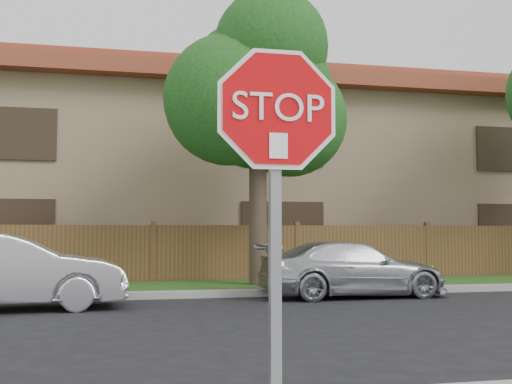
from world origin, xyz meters
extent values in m
cube|color=gray|center=(0.00, 8.15, 0.07)|extent=(70.00, 0.30, 0.15)
cube|color=#1E4714|center=(0.00, 9.80, 0.06)|extent=(70.00, 3.00, 0.12)
cube|color=brown|center=(0.00, 11.40, 0.80)|extent=(70.00, 0.12, 1.60)
cube|color=#92795A|center=(0.00, 17.00, 3.00)|extent=(34.00, 8.00, 6.00)
cube|color=brown|center=(0.00, 17.00, 6.25)|extent=(35.20, 9.20, 0.50)
cube|color=brown|center=(0.00, 17.00, 6.85)|extent=(33.00, 5.50, 0.70)
cylinder|color=#382B21|center=(2.50, 9.70, 1.96)|extent=(0.44, 0.44, 3.92)
sphere|color=#174916|center=(2.50, 9.70, 4.90)|extent=(3.80, 3.80, 3.80)
sphere|color=#174916|center=(3.40, 10.00, 4.34)|extent=(3.00, 3.00, 3.00)
sphere|color=#174916|center=(1.70, 9.30, 4.62)|extent=(3.20, 3.20, 3.20)
sphere|color=#174916|center=(2.70, 9.10, 5.95)|extent=(2.80, 2.80, 2.80)
cube|color=gray|center=(0.18, -1.44, 1.25)|extent=(0.07, 0.06, 2.30)
cylinder|color=white|center=(0.18, -1.50, 2.15)|extent=(1.01, 0.02, 1.01)
cylinder|color=#C2070B|center=(0.18, -1.51, 2.15)|extent=(0.93, 0.02, 0.93)
cube|color=white|center=(0.18, -1.53, 1.93)|extent=(0.11, 0.00, 0.15)
imported|color=#BCBCC1|center=(-2.80, 6.79, 0.70)|extent=(4.33, 1.82, 1.39)
imported|color=#B3B5BB|center=(4.17, 7.60, 0.60)|extent=(4.19, 1.79, 1.20)
camera|label=1|loc=(-0.68, -4.88, 1.43)|focal=42.00mm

